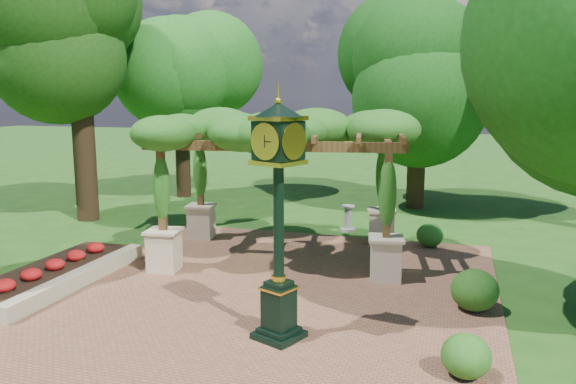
# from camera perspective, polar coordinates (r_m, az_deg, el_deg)

# --- Properties ---
(ground) EXTENTS (120.00, 120.00, 0.00)m
(ground) POSITION_cam_1_polar(r_m,az_deg,el_deg) (11.99, -3.52, -12.40)
(ground) COLOR #1E4714
(ground) RESTS_ON ground
(brick_plaza) EXTENTS (10.00, 12.00, 0.04)m
(brick_plaza) POSITION_cam_1_polar(r_m,az_deg,el_deg) (12.86, -1.96, -10.72)
(brick_plaza) COLOR brown
(brick_plaza) RESTS_ON ground
(border_wall) EXTENTS (0.35, 5.00, 0.40)m
(border_wall) POSITION_cam_1_polar(r_m,az_deg,el_deg) (14.48, -20.35, -8.23)
(border_wall) COLOR #C6B793
(border_wall) RESTS_ON ground
(flower_bed) EXTENTS (1.50, 5.00, 0.36)m
(flower_bed) POSITION_cam_1_polar(r_m,az_deg,el_deg) (15.03, -23.11, -7.83)
(flower_bed) COLOR red
(flower_bed) RESTS_ON ground
(pedestal_clock) EXTENTS (1.15, 1.15, 4.45)m
(pedestal_clock) POSITION_cam_1_polar(r_m,az_deg,el_deg) (10.07, -0.98, -0.85)
(pedestal_clock) COLOR black
(pedestal_clock) RESTS_ON brick_plaza
(pergola) EXTENTS (7.13, 5.09, 4.13)m
(pergola) POSITION_cam_1_polar(r_m,az_deg,el_deg) (15.40, -0.67, 5.54)
(pergola) COLOR beige
(pergola) RESTS_ON brick_plaza
(sundial) EXTENTS (0.51, 0.51, 0.87)m
(sundial) POSITION_cam_1_polar(r_m,az_deg,el_deg) (19.09, 6.12, -2.81)
(sundial) COLOR gray
(sundial) RESTS_ON ground
(shrub_front) EXTENTS (0.96, 0.96, 0.72)m
(shrub_front) POSITION_cam_1_polar(r_m,az_deg,el_deg) (9.80, 17.64, -15.59)
(shrub_front) COLOR #28611B
(shrub_front) RESTS_ON brick_plaza
(shrub_mid) EXTENTS (1.19, 1.19, 0.89)m
(shrub_mid) POSITION_cam_1_polar(r_m,az_deg,el_deg) (12.60, 18.44, -9.44)
(shrub_mid) COLOR #225016
(shrub_mid) RESTS_ON brick_plaza
(shrub_back) EXTENTS (0.99, 0.99, 0.72)m
(shrub_back) POSITION_cam_1_polar(r_m,az_deg,el_deg) (17.36, 14.22, -4.27)
(shrub_back) COLOR #1F5819
(shrub_back) RESTS_ON brick_plaza
(tree_west_near) EXTENTS (4.72, 4.72, 9.97)m
(tree_west_near) POSITION_cam_1_polar(r_m,az_deg,el_deg) (21.68, -20.65, 15.29)
(tree_west_near) COLOR #362415
(tree_west_near) RESTS_ON ground
(tree_west_far) EXTENTS (4.47, 4.47, 6.98)m
(tree_west_far) POSITION_cam_1_polar(r_m,az_deg,el_deg) (25.52, -10.85, 10.22)
(tree_west_far) COLOR black
(tree_west_far) RESTS_ON ground
(tree_north) EXTENTS (4.83, 4.83, 7.38)m
(tree_north) POSITION_cam_1_polar(r_m,az_deg,el_deg) (23.11, 13.21, 10.88)
(tree_north) COLOR #372816
(tree_north) RESTS_ON ground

